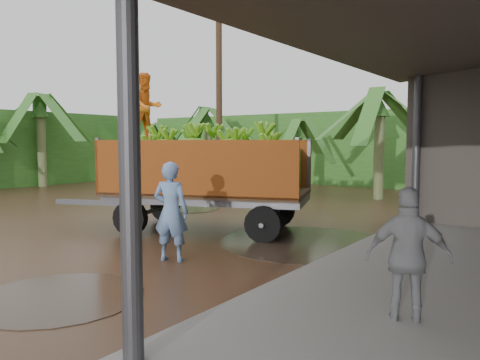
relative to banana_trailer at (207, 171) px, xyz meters
The scene contains 7 objects.
ground 2.88m from the banana_trailer, 123.95° to the right, with size 100.00×100.00×0.00m, color black.
hedge_north 14.34m from the banana_trailer, 103.69° to the left, with size 22.00×3.00×3.60m, color #2D661E.
banana_trailer is the anchor object (origin of this frame).
man_blue 2.99m from the banana_trailer, 62.77° to the right, with size 0.66×0.43×1.80m, color #6687BA.
man_grey 6.56m from the banana_trailer, 29.40° to the right, with size 0.96×0.40×1.64m, color gray.
utility_pole 7.88m from the banana_trailer, 125.83° to the left, with size 1.20×0.24×8.63m.
banana_plants 8.50m from the banana_trailer, 151.70° to the left, with size 24.78×20.31×4.47m.
Camera 1 is at (8.60, -6.57, 2.15)m, focal length 35.00 mm.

